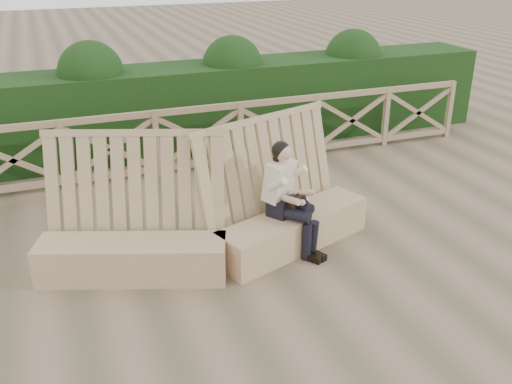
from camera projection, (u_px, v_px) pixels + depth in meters
name	position (u px, v px, depth m)	size (l,w,h in m)	color
ground	(283.00, 274.00, 6.62)	(60.00, 60.00, 0.00)	brown
bench	(214.00, 228.00, 6.80)	(4.16, 1.42, 1.59)	#9C8359
woman	(288.00, 194.00, 6.86)	(0.66, 0.86, 1.39)	black
guardrail	(199.00, 138.00, 9.38)	(10.10, 0.09, 1.10)	#8D7152
hedge	(181.00, 108.00, 10.33)	(12.00, 1.20, 1.50)	black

